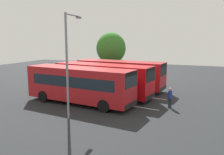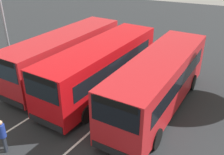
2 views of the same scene
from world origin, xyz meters
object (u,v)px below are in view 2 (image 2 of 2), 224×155
(bus_center_left, at_px, (101,66))
(pedestrian, at_px, (2,133))
(bus_far_left, at_px, (65,54))
(bus_center_right, at_px, (159,81))
(street_lamp, at_px, (6,17))

(bus_center_left, distance_m, pedestrian, 6.95)
(pedestrian, bearing_deg, bus_center_left, 42.25)
(bus_far_left, relative_size, bus_center_left, 1.00)
(bus_center_right, xyz_separation_m, street_lamp, (0.01, -10.57, 2.51))
(bus_center_left, xyz_separation_m, bus_center_right, (0.41, 3.79, 0.00))
(bus_center_left, bearing_deg, pedestrian, -5.15)
(street_lamp, bearing_deg, pedestrian, -55.23)
(bus_center_right, distance_m, street_lamp, 10.87)
(bus_center_left, bearing_deg, street_lamp, -78.72)
(bus_far_left, xyz_separation_m, pedestrian, (7.55, 1.63, -0.76))
(bus_center_left, distance_m, street_lamp, 7.25)
(pedestrian, bearing_deg, bus_far_left, 67.32)
(bus_far_left, height_order, street_lamp, street_lamp)
(bus_far_left, distance_m, bus_center_right, 7.07)
(street_lamp, bearing_deg, bus_center_left, -1.36)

